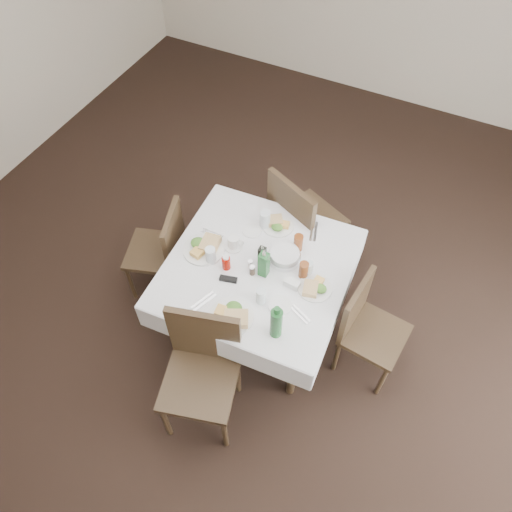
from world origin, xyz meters
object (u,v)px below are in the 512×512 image
Objects in this scene: water_s at (261,296)px; chair_west at (163,247)px; bread_basket at (285,256)px; water_n at (265,219)px; oil_cruet_green at (264,263)px; coffee_mug at (234,243)px; oil_cruet_dark at (262,255)px; water_e at (308,268)px; dining_table at (258,273)px; water_w at (211,255)px; green_bottle at (276,323)px; chair_east at (366,324)px; chair_south at (202,364)px; chair_north at (300,219)px; ketchup_bottle at (226,262)px.

chair_west is at bearing 165.07° from water_s.
bread_basket is (-0.00, 0.38, -0.02)m from water_s.
water_n is 0.55× the size of oil_cruet_green.
chair_west is 0.68m from coffee_mug.
bread_basket is 1.15× the size of oil_cruet_dark.
dining_table is at bearing -163.27° from water_e.
coffee_mug is (0.08, 0.19, -0.02)m from water_w.
oil_cruet_dark reaches higher than dining_table.
green_bottle is at bearing -55.39° from oil_cruet_dark.
chair_east is at bearing -4.76° from water_e.
dining_table is 0.28m from coffee_mug.
oil_cruet_green is at bearing 125.05° from green_bottle.
chair_south is 8.17× the size of water_s.
water_n is at bearing 25.54° from chair_west.
coffee_mug is (-0.11, -0.27, -0.03)m from water_n.
chair_north is at bearing 37.88° from chair_west.
green_bottle reaches higher than water_w.
oil_cruet_green reaches higher than chair_east.
water_n is at bearing 67.09° from water_w.
chair_south reaches higher than water_e.
oil_cruet_dark reaches higher than coffee_mug.
bread_basket is at bearing 173.52° from chair_east.
ketchup_bottle is at bearing 148.97° from green_bottle.
oil_cruet_green is (-0.08, 0.21, 0.05)m from water_s.
coffee_mug is (-0.23, 0.08, 0.13)m from dining_table.
ketchup_bottle is 0.43× the size of green_bottle.
chair_east is 0.58m from water_e.
oil_cruet_dark is (-0.03, -0.64, 0.26)m from chair_north.
chair_east is 0.84m from oil_cruet_green.
water_n is 0.49× the size of green_bottle.
green_bottle is at bearing -59.95° from water_n.
bread_basket is (0.18, 0.87, 0.23)m from chair_south.
water_n is (0.71, 0.34, 0.33)m from chair_west.
water_s reaches higher than water_e.
chair_south is at bearing -76.76° from coffee_mug.
dining_table is 6.63× the size of oil_cruet_dark.
water_e is at bearing -63.36° from chair_north.
oil_cruet_green is 0.32m from coffee_mug.
green_bottle reaches higher than chair_north.
chair_north reaches higher than water_n.
oil_cruet_dark reaches higher than water_e.
bread_basket is at bearing 35.87° from oil_cruet_dark.
water_w is (-0.19, -0.46, -0.01)m from water_n.
water_w is at bearing -113.71° from chair_north.
water_e is at bearing 65.99° from chair_south.
chair_east is at bearing 8.35° from water_w.
dining_table is 0.83m from chair_east.
oil_cruet_dark is (-0.13, -0.09, 0.05)m from bread_basket.
water_s is (0.11, -0.93, 0.24)m from chair_north.
water_w reaches higher than chair_east.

